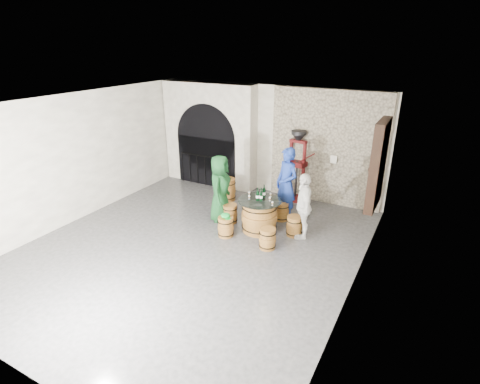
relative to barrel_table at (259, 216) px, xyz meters
The scene contains 31 objects.
ground 1.79m from the barrel_table, 123.48° to the right, with size 8.00×8.00×0.00m, color #313133.
wall_back 2.97m from the barrel_table, 110.69° to the left, with size 8.00×8.00×0.00m, color white.
wall_front 5.67m from the barrel_table, 100.00° to the right, with size 8.00×8.00×0.00m, color white.
wall_left 4.84m from the barrel_table, 161.95° to the right, with size 8.00×8.00×0.00m, color white.
wall_right 3.16m from the barrel_table, 29.80° to the right, with size 8.00×8.00×0.00m, color white.
ceiling 3.30m from the barrel_table, 123.48° to the right, with size 8.00×8.00×0.00m, color beige.
stone_facing_panel 2.88m from the barrel_table, 71.36° to the left, with size 3.20×0.12×3.18m, color #ADA28A.
arched_opening 3.85m from the barrel_table, 141.41° to the left, with size 3.10×0.60×3.19m.
shuttered_window 2.95m from the barrel_table, 21.37° to the left, with size 0.23×1.10×2.00m.
barrel_table is the anchor object (origin of this frame).
barrel_stool_left 0.88m from the barrel_table, behind, with size 0.39×0.39×0.49m.
barrel_stool_far 0.88m from the barrel_table, 72.88° to the left, with size 0.39×0.39×0.49m.
barrel_stool_right 0.88m from the barrel_table, 11.95° to the left, with size 0.39×0.39×0.49m.
barrel_stool_near_right 0.88m from the barrel_table, 52.00° to the right, with size 0.39×0.39×0.49m.
barrel_stool_near_left 0.88m from the barrel_table, 132.58° to the right, with size 0.39×0.39×0.49m.
green_cap 0.87m from the barrel_table, 132.36° to the right, with size 0.26×0.21×0.12m.
person_green 1.25m from the barrel_table, behind, with size 0.85×0.55×1.74m, color #12421D.
person_blue 1.15m from the barrel_table, 72.88° to the left, with size 0.70×0.46×1.91m, color navy.
person_white 1.12m from the barrel_table, 11.95° to the left, with size 0.93×0.39×1.59m, color white.
wine_bottle_left 0.54m from the barrel_table, 133.01° to the right, with size 0.08×0.08×0.32m.
wine_bottle_center 0.54m from the barrel_table, 24.63° to the right, with size 0.08×0.08×0.32m.
wine_bottle_right 0.58m from the barrel_table, 86.50° to the left, with size 0.08×0.08×0.32m.
tasting_glass_a 0.53m from the barrel_table, 165.32° to the right, with size 0.05×0.05×0.10m, color #B66C23, non-canonical shape.
tasting_glass_b 0.52m from the barrel_table, 16.70° to the left, with size 0.05×0.05×0.10m, color #B66C23, non-canonical shape.
tasting_glass_c 0.53m from the barrel_table, 112.62° to the left, with size 0.05×0.05×0.10m, color #B66C23, non-canonical shape.
tasting_glass_d 0.57m from the barrel_table, 65.52° to the left, with size 0.05×0.05×0.10m, color #B66C23, non-canonical shape.
tasting_glass_e 0.62m from the barrel_table, 19.38° to the right, with size 0.05×0.05×0.10m, color #B66C23, non-canonical shape.
tasting_glass_f 0.59m from the barrel_table, 158.93° to the left, with size 0.05×0.05×0.10m, color #B66C23, non-canonical shape.
side_barrel 2.10m from the barrel_table, 141.96° to the left, with size 0.49×0.49×0.65m.
corking_press 2.38m from the barrel_table, 87.57° to the left, with size 0.86×0.55×2.06m.
control_box 2.81m from the barrel_table, 65.66° to the left, with size 0.18×0.10×0.22m, color silver.
Camera 1 is at (4.45, -6.00, 4.37)m, focal length 28.00 mm.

